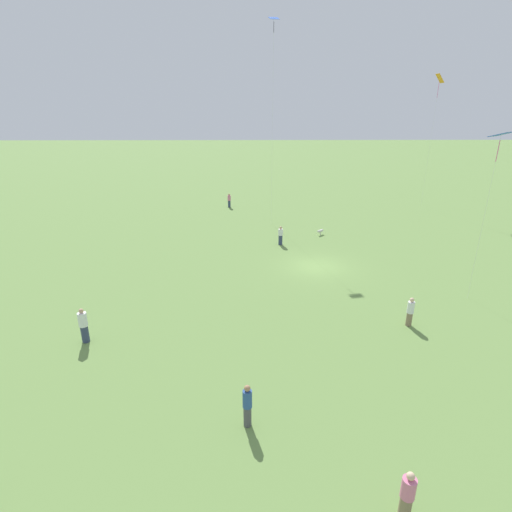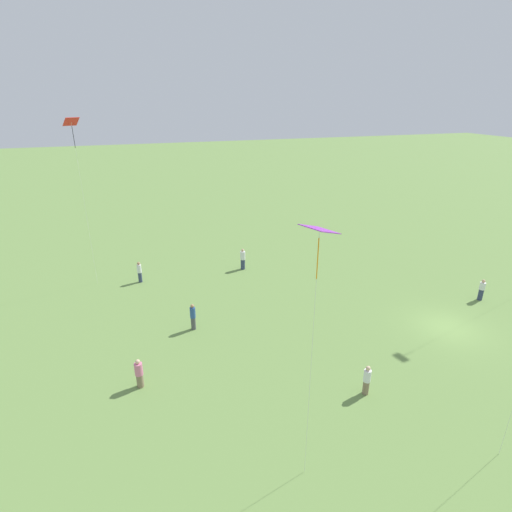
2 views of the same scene
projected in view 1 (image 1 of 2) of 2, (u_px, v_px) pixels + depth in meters
The scene contains 11 objects.
ground_plane at pixel (317, 266), 30.28m from camera, with size 240.00×240.00×0.00m, color #6B8E47.
person_0 at pixel (281, 236), 34.77m from camera, with size 0.54×0.54×1.66m.
person_1 at pixel (84, 326), 20.31m from camera, with size 0.61×0.61×1.90m.
person_2 at pixel (407, 495), 11.59m from camera, with size 0.53×0.53×1.69m.
person_3 at pixel (229, 200), 47.66m from camera, with size 0.48×0.48×1.68m.
person_4 at pixel (247, 406), 14.91m from camera, with size 0.40×0.40×1.83m.
person_6 at pixel (410, 312), 21.87m from camera, with size 0.49×0.49×1.69m.
kite_0 at pixel (439, 83), 44.18m from camera, with size 1.18×0.74×14.76m.
kite_3 at pixel (274, 34), 35.16m from camera, with size 0.97×1.00×18.75m.
kite_4 at pixel (500, 140), 21.98m from camera, with size 1.45×1.45×10.12m.
dog_0 at pixel (320, 231), 37.58m from camera, with size 0.66×0.65×0.52m.
Camera 1 is at (27.99, -5.00, 11.42)m, focal length 28.00 mm.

